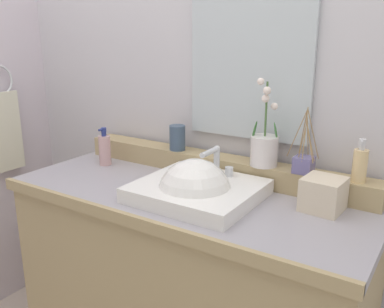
% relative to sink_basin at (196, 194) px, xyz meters
% --- Properties ---
extents(wall_back, '(3.12, 0.20, 2.44)m').
position_rel_sink_basin_xyz_m(wall_back, '(-0.07, 0.45, 0.35)').
color(wall_back, silver).
rests_on(wall_back, ground).
extents(vanity_cabinet, '(1.40, 0.59, 0.85)m').
position_rel_sink_basin_xyz_m(vanity_cabinet, '(-0.07, 0.05, -0.44)').
color(vanity_cabinet, tan).
rests_on(vanity_cabinet, ground).
extents(back_ledge, '(1.32, 0.11, 0.09)m').
position_rel_sink_basin_xyz_m(back_ledge, '(-0.07, 0.27, 0.02)').
color(back_ledge, tan).
rests_on(back_ledge, vanity_cabinet).
extents(sink_basin, '(0.43, 0.39, 0.29)m').
position_rel_sink_basin_xyz_m(sink_basin, '(0.00, 0.00, 0.00)').
color(sink_basin, white).
rests_on(sink_basin, vanity_cabinet).
extents(soap_bar, '(0.07, 0.04, 0.02)m').
position_rel_sink_basin_xyz_m(soap_bar, '(-0.12, 0.12, 0.05)').
color(soap_bar, beige).
rests_on(soap_bar, sink_basin).
extents(potted_plant, '(0.11, 0.11, 0.34)m').
position_rel_sink_basin_xyz_m(potted_plant, '(0.15, 0.25, 0.15)').
color(potted_plant, silver).
rests_on(potted_plant, back_ledge).
extents(soap_dispenser, '(0.05, 0.05, 0.15)m').
position_rel_sink_basin_xyz_m(soap_dispenser, '(0.50, 0.26, 0.13)').
color(soap_dispenser, '#E3C185').
rests_on(soap_dispenser, back_ledge).
extents(tumbler_cup, '(0.07, 0.07, 0.11)m').
position_rel_sink_basin_xyz_m(tumbler_cup, '(-0.26, 0.26, 0.12)').
color(tumbler_cup, '#3C4F65').
rests_on(tumbler_cup, back_ledge).
extents(reed_diffuser, '(0.11, 0.08, 0.24)m').
position_rel_sink_basin_xyz_m(reed_diffuser, '(0.31, 0.25, 0.10)').
color(reed_diffuser, slate).
rests_on(reed_diffuser, back_ledge).
extents(lotion_bottle, '(0.05, 0.06, 0.17)m').
position_rel_sink_basin_xyz_m(lotion_bottle, '(-0.57, 0.13, 0.05)').
color(lotion_bottle, '#C99C9B').
rests_on(lotion_bottle, vanity_cabinet).
extents(tissue_box, '(0.14, 0.14, 0.11)m').
position_rel_sink_basin_xyz_m(tissue_box, '(0.41, 0.15, 0.04)').
color(tissue_box, beige).
rests_on(tissue_box, vanity_cabinet).
extents(mirror, '(0.52, 0.02, 0.61)m').
position_rel_sink_basin_xyz_m(mirror, '(0.04, 0.33, 0.45)').
color(mirror, silver).
extents(hand_towel, '(0.02, 0.16, 0.41)m').
position_rel_sink_basin_xyz_m(hand_towel, '(-1.18, 0.05, 0.07)').
color(hand_towel, beige).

